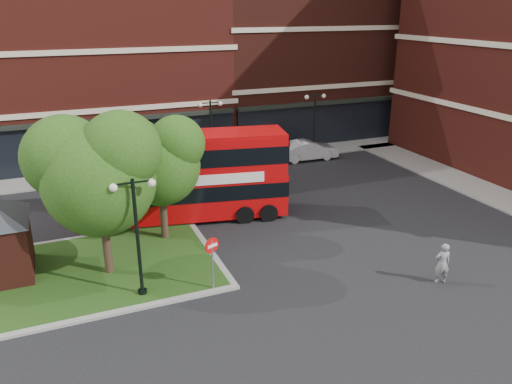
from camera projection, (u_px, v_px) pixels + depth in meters
name	position (u px, v px, depth m)	size (l,w,h in m)	color
ground	(270.00, 272.00, 21.86)	(120.00, 120.00, 0.00)	black
pavement_far	(178.00, 166.00, 36.12)	(44.00, 3.00, 0.12)	slate
pavement_side	(511.00, 202.00, 29.46)	(3.00, 28.00, 0.12)	slate
terrace_far_left	(43.00, 62.00, 37.32)	(26.00, 12.00, 14.00)	maroon
terrace_far_right	(305.00, 41.00, 44.82)	(18.00, 12.00, 16.00)	#471911
traffic_island	(73.00, 274.00, 21.58)	(12.60, 7.60, 0.15)	gray
tree_island_west	(95.00, 169.00, 20.05)	(5.40, 4.71, 7.21)	#2D2116
tree_island_east	(158.00, 158.00, 23.47)	(4.46, 3.90, 6.29)	#2D2116
lamp_island	(137.00, 232.00, 19.08)	(1.72, 0.36, 5.00)	black
lamp_far_left	(211.00, 132.00, 34.13)	(1.72, 0.36, 5.00)	black
lamp_far_right	(314.00, 122.00, 36.99)	(1.72, 0.36, 5.00)	black
bus	(184.00, 171.00, 26.46)	(11.14, 4.48, 4.15)	#B00709
woman	(442.00, 263.00, 20.76)	(0.66, 0.43, 1.81)	gray
car_silver	(168.00, 166.00, 33.91)	(1.74, 4.33, 1.47)	#ABAEB3
car_white	(308.00, 150.00, 37.56)	(1.57, 4.51, 1.49)	silver
no_entry_sign	(212.00, 254.00, 19.84)	(0.63, 0.29, 2.40)	slate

